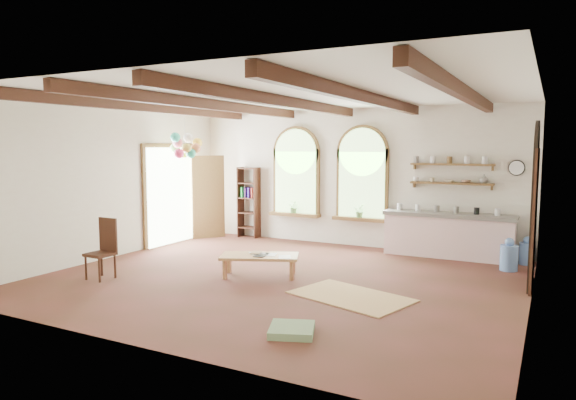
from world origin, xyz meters
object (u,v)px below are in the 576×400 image
Objects in this scene: balloon_cluster at (185,146)px; side_chair at (102,261)px; coffee_table at (260,257)px; kitchen_counter at (448,235)px.

side_chair is at bearing -81.22° from balloon_cluster.
side_chair is at bearing -149.37° from coffee_table.
balloon_cluster reaches higher than side_chair.
coffee_table is (-2.70, -3.24, -0.13)m from kitchen_counter.
kitchen_counter is at bearing 50.16° from coffee_table.
balloon_cluster reaches higher than coffee_table.
balloon_cluster reaches higher than kitchen_counter.
side_chair is (-2.40, -1.42, -0.04)m from coffee_table.
kitchen_counter is at bearing 42.40° from side_chair.
balloon_cluster is at bearing 98.78° from side_chair.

